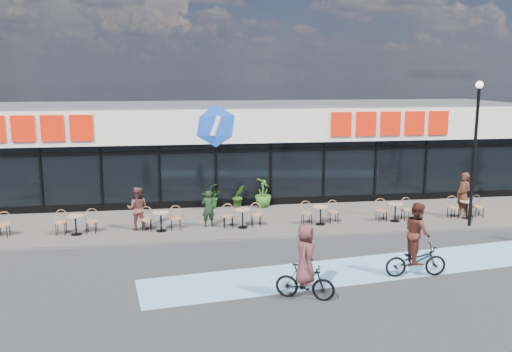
{
  "coord_description": "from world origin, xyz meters",
  "views": [
    {
      "loc": [
        -1.82,
        -16.93,
        5.98
      ],
      "look_at": [
        1.29,
        3.5,
        2.12
      ],
      "focal_mm": 38.0,
      "sensor_mm": 36.0,
      "label": 1
    }
  ],
  "objects_px": {
    "lamp_post": "(475,142)",
    "cyclist_a": "(416,247)",
    "patron_right": "(138,208)",
    "pedestrian_a": "(463,195)",
    "patron_left": "(208,209)",
    "potted_plant_left": "(209,197)",
    "potted_plant_right": "(263,193)",
    "potted_plant_mid": "(238,196)"
  },
  "relations": [
    {
      "from": "potted_plant_right",
      "to": "patron_right",
      "type": "xyz_separation_m",
      "value": [
        -5.38,
        -2.86,
        0.17
      ]
    },
    {
      "from": "lamp_post",
      "to": "cyclist_a",
      "type": "relative_size",
      "value": 2.47
    },
    {
      "from": "patron_right",
      "to": "lamp_post",
      "type": "bearing_deg",
      "value": -179.88
    },
    {
      "from": "pedestrian_a",
      "to": "cyclist_a",
      "type": "xyz_separation_m",
      "value": [
        -4.85,
        -5.97,
        -0.12
      ]
    },
    {
      "from": "potted_plant_right",
      "to": "patron_right",
      "type": "distance_m",
      "value": 6.1
    },
    {
      "from": "lamp_post",
      "to": "pedestrian_a",
      "type": "bearing_deg",
      "value": 71.24
    },
    {
      "from": "potted_plant_left",
      "to": "pedestrian_a",
      "type": "xyz_separation_m",
      "value": [
        10.45,
        -3.07,
        0.41
      ]
    },
    {
      "from": "potted_plant_mid",
      "to": "patron_left",
      "type": "distance_m",
      "value": 3.34
    },
    {
      "from": "potted_plant_right",
      "to": "pedestrian_a",
      "type": "xyz_separation_m",
      "value": [
        8.03,
        -2.96,
        0.28
      ]
    },
    {
      "from": "potted_plant_left",
      "to": "potted_plant_mid",
      "type": "bearing_deg",
      "value": -1.4
    },
    {
      "from": "potted_plant_right",
      "to": "patron_right",
      "type": "height_order",
      "value": "patron_right"
    },
    {
      "from": "potted_plant_right",
      "to": "cyclist_a",
      "type": "height_order",
      "value": "cyclist_a"
    },
    {
      "from": "patron_left",
      "to": "patron_right",
      "type": "height_order",
      "value": "patron_right"
    },
    {
      "from": "patron_right",
      "to": "pedestrian_a",
      "type": "distance_m",
      "value": 13.41
    },
    {
      "from": "patron_left",
      "to": "potted_plant_left",
      "type": "bearing_deg",
      "value": -102.67
    },
    {
      "from": "lamp_post",
      "to": "potted_plant_right",
      "type": "xyz_separation_m",
      "value": [
        -7.57,
        4.33,
        -2.67
      ]
    },
    {
      "from": "patron_left",
      "to": "pedestrian_a",
      "type": "distance_m",
      "value": 10.7
    },
    {
      "from": "lamp_post",
      "to": "patron_right",
      "type": "bearing_deg",
      "value": 173.54
    },
    {
      "from": "potted_plant_left",
      "to": "potted_plant_right",
      "type": "distance_m",
      "value": 2.42
    },
    {
      "from": "potted_plant_mid",
      "to": "pedestrian_a",
      "type": "height_order",
      "value": "pedestrian_a"
    },
    {
      "from": "potted_plant_left",
      "to": "patron_right",
      "type": "xyz_separation_m",
      "value": [
        -2.96,
        -2.97,
        0.3
      ]
    },
    {
      "from": "patron_right",
      "to": "cyclist_a",
      "type": "bearing_deg",
      "value": 151.22
    },
    {
      "from": "potted_plant_mid",
      "to": "pedestrian_a",
      "type": "xyz_separation_m",
      "value": [
        9.15,
        -3.04,
        0.42
      ]
    },
    {
      "from": "pedestrian_a",
      "to": "cyclist_a",
      "type": "relative_size",
      "value": 0.82
    },
    {
      "from": "patron_right",
      "to": "pedestrian_a",
      "type": "relative_size",
      "value": 0.89
    },
    {
      "from": "lamp_post",
      "to": "cyclist_a",
      "type": "height_order",
      "value": "lamp_post"
    },
    {
      "from": "patron_right",
      "to": "pedestrian_a",
      "type": "bearing_deg",
      "value": -173.87
    },
    {
      "from": "potted_plant_left",
      "to": "pedestrian_a",
      "type": "distance_m",
      "value": 10.9
    },
    {
      "from": "potted_plant_left",
      "to": "patron_left",
      "type": "height_order",
      "value": "patron_left"
    },
    {
      "from": "lamp_post",
      "to": "cyclist_a",
      "type": "bearing_deg",
      "value": -133.65
    },
    {
      "from": "potted_plant_left",
      "to": "patron_left",
      "type": "bearing_deg",
      "value": -94.75
    },
    {
      "from": "potted_plant_left",
      "to": "cyclist_a",
      "type": "bearing_deg",
      "value": -58.24
    },
    {
      "from": "lamp_post",
      "to": "potted_plant_right",
      "type": "bearing_deg",
      "value": 150.24
    },
    {
      "from": "lamp_post",
      "to": "potted_plant_left",
      "type": "xyz_separation_m",
      "value": [
        -9.99,
        4.43,
        -2.79
      ]
    },
    {
      "from": "pedestrian_a",
      "to": "potted_plant_left",
      "type": "bearing_deg",
      "value": -118.4
    },
    {
      "from": "potted_plant_right",
      "to": "patron_left",
      "type": "xyz_separation_m",
      "value": [
        -2.67,
        -2.88,
        0.06
      ]
    },
    {
      "from": "potted_plant_left",
      "to": "pedestrian_a",
      "type": "relative_size",
      "value": 0.57
    },
    {
      "from": "patron_left",
      "to": "lamp_post",
      "type": "bearing_deg",
      "value": 164.04
    },
    {
      "from": "patron_right",
      "to": "potted_plant_mid",
      "type": "bearing_deg",
      "value": -138.88
    },
    {
      "from": "lamp_post",
      "to": "patron_left",
      "type": "bearing_deg",
      "value": 171.96
    },
    {
      "from": "lamp_post",
      "to": "potted_plant_left",
      "type": "height_order",
      "value": "lamp_post"
    },
    {
      "from": "pedestrian_a",
      "to": "lamp_post",
      "type": "bearing_deg",
      "value": -30.79
    }
  ]
}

